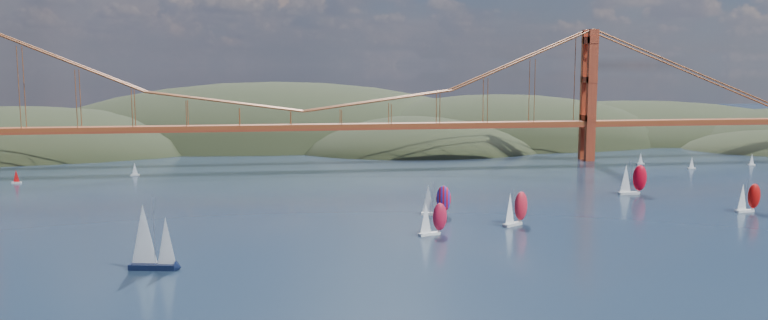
{
  "coord_description": "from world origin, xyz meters",
  "views": [
    {
      "loc": [
        -15.17,
        -118.89,
        40.14
      ],
      "look_at": [
        18.18,
        90.0,
        13.31
      ],
      "focal_mm": 35.0,
      "sensor_mm": 36.0,
      "label": 1
    }
  ],
  "objects": [
    {
      "name": "distant_boat_5",
      "position": [
        148.93,
        147.4,
        2.41
      ],
      "size": [
        3.0,
        2.0,
        4.7
      ],
      "color": "silver",
      "rests_on": "ground"
    },
    {
      "name": "distant_boat_4",
      "position": [
        135.99,
        163.3,
        2.41
      ],
      "size": [
        3.0,
        2.0,
        4.7
      ],
      "color": "silver",
      "rests_on": "ground"
    },
    {
      "name": "racer_1",
      "position": [
        46.77,
        59.01,
        4.49
      ],
      "size": [
        8.33,
        6.66,
        9.49
      ],
      "rotation": [
        0.0,
        0.0,
        0.55
      ],
      "color": "silver",
      "rests_on": "ground"
    },
    {
      "name": "headlands",
      "position": [
        44.95,
        278.29,
        -12.46
      ],
      "size": [
        725.0,
        225.0,
        96.0
      ],
      "color": "black",
      "rests_on": "ground"
    },
    {
      "name": "distant_boat_6",
      "position": [
        178.57,
        152.96,
        2.41
      ],
      "size": [
        3.0,
        2.0,
        4.7
      ],
      "color": "silver",
      "rests_on": "ground"
    },
    {
      "name": "sloop_navy",
      "position": [
        -37.96,
        30.78,
        6.41
      ],
      "size": [
        9.74,
        6.24,
        14.52
      ],
      "rotation": [
        0.0,
        0.0,
        -0.21
      ],
      "color": "black",
      "rests_on": "ground"
    },
    {
      "name": "distant_boat_3",
      "position": [
        -62.63,
        163.09,
        2.41
      ],
      "size": [
        3.0,
        2.0,
        4.7
      ],
      "color": "silver",
      "rests_on": "ground"
    },
    {
      "name": "racer_rwb",
      "position": [
        29.79,
        74.74,
        4.33
      ],
      "size": [
        8.18,
        4.85,
        9.16
      ],
      "rotation": [
        0.0,
        0.0,
        -0.28
      ],
      "color": "white",
      "rests_on": "ground"
    },
    {
      "name": "bridge",
      "position": [
        -1.75,
        180.0,
        32.23
      ],
      "size": [
        552.0,
        12.0,
        55.0
      ],
      "color": "#903D1A",
      "rests_on": "ground"
    },
    {
      "name": "racer_3",
      "position": [
        98.0,
        96.98,
        4.96
      ],
      "size": [
        9.13,
        3.71,
        10.51
      ],
      "rotation": [
        0.0,
        0.0,
        0.02
      ],
      "color": "silver",
      "rests_on": "ground"
    },
    {
      "name": "racer_0",
      "position": [
        23.76,
        51.67,
        4.06
      ],
      "size": [
        7.67,
        4.76,
        8.58
      ],
      "rotation": [
        0.0,
        0.0,
        0.32
      ],
      "color": "white",
      "rests_on": "ground"
    },
    {
      "name": "ground",
      "position": [
        0.0,
        0.0,
        0.0
      ],
      "size": [
        1200.0,
        1200.0,
        0.0
      ],
      "primitive_type": "plane",
      "color": "black",
      "rests_on": "ground"
    },
    {
      "name": "distant_boat_2",
      "position": [
        -99.64,
        150.74,
        2.41
      ],
      "size": [
        3.0,
        2.0,
        4.7
      ],
      "color": "silver",
      "rests_on": "ground"
    },
    {
      "name": "racer_2",
      "position": [
        115.76,
        65.45,
        4.19
      ],
      "size": [
        7.88,
        3.92,
        8.86
      ],
      "rotation": [
        0.0,
        0.0,
        0.17
      ],
      "color": "white",
      "rests_on": "ground"
    }
  ]
}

